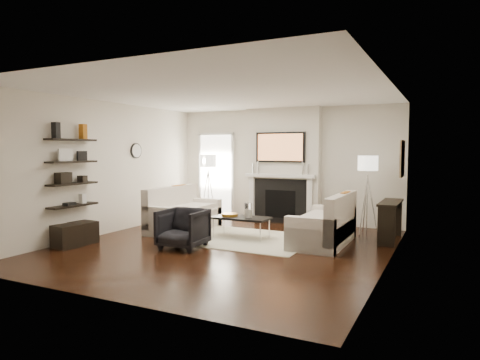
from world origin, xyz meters
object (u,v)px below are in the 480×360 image
at_px(armchair, 183,227).
at_px(ottoman_near, 83,232).
at_px(loveseat_left_base, 184,221).
at_px(lamp_left_shade, 208,161).
at_px(lamp_right_shade, 368,163).
at_px(loveseat_right_base, 323,232).
at_px(coffee_table, 241,218).

xyz_separation_m(armchair, ottoman_near, (-1.86, -0.49, -0.18)).
height_order(loveseat_left_base, lamp_left_shade, lamp_left_shade).
bearing_deg(armchair, lamp_right_shade, 42.69).
xyz_separation_m(loveseat_right_base, ottoman_near, (-3.97, -1.91, -0.01)).
height_order(loveseat_left_base, lamp_right_shade, lamp_right_shade).
bearing_deg(lamp_left_shade, lamp_right_shade, -3.37).
relative_size(coffee_table, lamp_right_shade, 2.75).
xyz_separation_m(lamp_left_shade, ottoman_near, (-0.62, -3.47, -1.25)).
xyz_separation_m(coffee_table, lamp_left_shade, (-1.79, 1.79, 1.05)).
distance_m(loveseat_right_base, ottoman_near, 4.40).
bearing_deg(coffee_table, loveseat_left_base, 172.00).
relative_size(loveseat_left_base, lamp_left_shade, 4.50).
bearing_deg(coffee_table, lamp_left_shade, 135.06).
relative_size(armchair, lamp_left_shade, 1.89).
height_order(loveseat_right_base, lamp_right_shade, lamp_right_shade).
bearing_deg(lamp_right_shade, loveseat_left_base, -159.19).
height_order(lamp_right_shade, ottoman_near, lamp_right_shade).
height_order(coffee_table, lamp_right_shade, lamp_right_shade).
bearing_deg(ottoman_near, loveseat_right_base, 25.70).
distance_m(lamp_right_shade, ottoman_near, 5.70).
relative_size(loveseat_left_base, ottoman_near, 4.50).
distance_m(coffee_table, lamp_left_shade, 2.74).
distance_m(armchair, lamp_right_shade, 3.97).
bearing_deg(lamp_right_shade, loveseat_right_base, -112.47).
bearing_deg(lamp_right_shade, ottoman_near, -144.33).
height_order(armchair, lamp_right_shade, lamp_right_shade).
distance_m(loveseat_right_base, lamp_left_shade, 3.90).
bearing_deg(lamp_left_shade, loveseat_left_base, -78.01).
distance_m(loveseat_left_base, lamp_right_shade, 4.01).
bearing_deg(loveseat_left_base, lamp_left_shade, 101.99).
xyz_separation_m(loveseat_right_base, lamp_right_shade, (0.55, 1.33, 1.24)).
height_order(loveseat_left_base, armchair, armchair).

